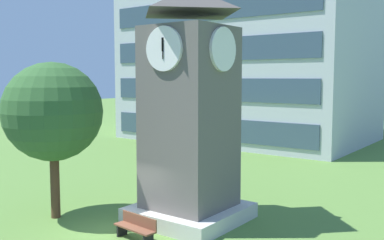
% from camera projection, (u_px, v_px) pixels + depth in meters
% --- Properties ---
extents(ground_plane, '(160.00, 160.00, 0.00)m').
position_uv_depth(ground_plane, '(111.00, 236.00, 16.25)').
color(ground_plane, '#567F38').
extents(office_building, '(21.07, 14.26, 25.60)m').
position_uv_depth(office_building, '(249.00, 1.00, 41.06)').
color(office_building, '#B7BCC6').
rests_on(office_building, ground).
extents(clock_tower, '(4.04, 4.04, 9.24)m').
position_uv_depth(clock_tower, '(190.00, 120.00, 17.63)').
color(clock_tower, '#605B56').
rests_on(clock_tower, ground).
extents(park_bench, '(1.84, 0.68, 0.88)m').
position_uv_depth(park_bench, '(136.00, 227.00, 15.76)').
color(park_bench, brown).
rests_on(park_bench, ground).
extents(tree_streetside, '(4.01, 4.01, 6.40)m').
position_uv_depth(tree_streetside, '(53.00, 112.00, 17.95)').
color(tree_streetside, '#513823').
rests_on(tree_streetside, ground).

